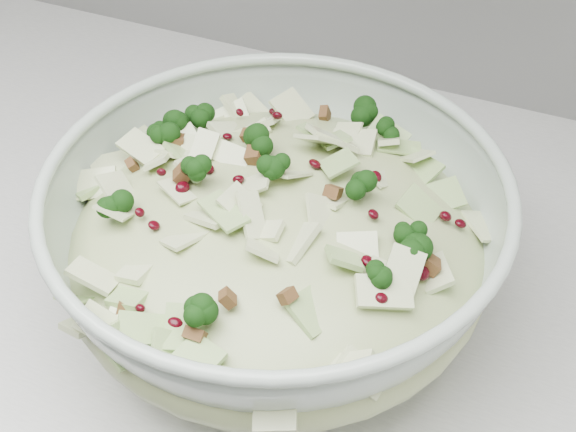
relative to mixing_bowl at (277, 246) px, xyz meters
The scene contains 2 objects.
mixing_bowl is the anchor object (origin of this frame).
salad 0.02m from the mixing_bowl, behind, with size 0.42×0.42×0.14m.
Camera 1 is at (0.85, 1.20, 1.42)m, focal length 50.00 mm.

